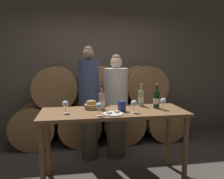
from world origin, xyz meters
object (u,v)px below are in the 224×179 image
at_px(wine_glass_center, 134,104).
at_px(wine_bottle_rose, 102,101).
at_px(wine_glass_right, 163,101).
at_px(wine_bottle_white, 141,98).
at_px(bread_basket, 91,105).
at_px(person_right, 116,106).
at_px(wine_glass_far_left, 65,104).
at_px(tasting_table, 114,121).
at_px(wine_glass_left, 99,106).
at_px(wine_bottle_red, 156,99).
at_px(cheese_plate, 113,114).
at_px(blue_crock, 122,106).
at_px(person_left, 89,102).

bearing_deg(wine_glass_center, wine_bottle_rose, 149.72).
distance_m(wine_bottle_rose, wine_glass_center, 0.42).
height_order(wine_glass_center, wine_glass_right, same).
height_order(wine_bottle_white, bread_basket, wine_bottle_white).
bearing_deg(wine_bottle_rose, person_right, 64.17).
height_order(wine_glass_far_left, wine_glass_center, same).
height_order(tasting_table, person_right, person_right).
bearing_deg(wine_glass_center, tasting_table, 149.29).
relative_size(wine_bottle_white, wine_glass_right, 2.03).
distance_m(tasting_table, wine_glass_left, 0.39).
bearing_deg(wine_bottle_rose, wine_glass_far_left, -165.83).
bearing_deg(wine_bottle_red, cheese_plate, -158.93).
height_order(wine_glass_left, wine_glass_center, same).
bearing_deg(wine_bottle_white, wine_bottle_red, -45.38).
bearing_deg(tasting_table, wine_bottle_white, 27.93).
xyz_separation_m(person_right, blue_crock, (-0.06, -0.74, 0.17)).
xyz_separation_m(tasting_table, wine_glass_left, (-0.21, -0.22, 0.24)).
bearing_deg(bread_basket, wine_glass_left, -80.64).
distance_m(wine_bottle_rose, bread_basket, 0.16).
xyz_separation_m(blue_crock, wine_glass_left, (-0.30, -0.18, 0.04)).
xyz_separation_m(tasting_table, wine_glass_center, (0.22, -0.13, 0.24)).
relative_size(wine_bottle_white, wine_glass_left, 2.03).
height_order(wine_bottle_red, wine_glass_right, wine_bottle_red).
bearing_deg(blue_crock, wine_bottle_red, 11.45).
relative_size(tasting_table, person_left, 1.03).
xyz_separation_m(tasting_table, wine_glass_right, (0.63, -0.05, 0.24)).
xyz_separation_m(person_right, wine_glass_right, (0.47, -0.75, 0.21)).
height_order(wine_bottle_red, bread_basket, wine_bottle_red).
relative_size(person_right, cheese_plate, 6.85).
distance_m(person_left, wine_bottle_red, 1.07).
xyz_separation_m(wine_bottle_white, wine_glass_left, (-0.63, -0.44, 0.00)).
height_order(wine_bottle_white, wine_glass_far_left, wine_bottle_white).
distance_m(person_left, wine_glass_left, 0.93).
xyz_separation_m(person_left, wine_bottle_rose, (0.13, -0.62, 0.13)).
relative_size(wine_glass_center, wine_glass_right, 1.00).
xyz_separation_m(wine_bottle_red, wine_glass_left, (-0.79, -0.28, -0.00)).
bearing_deg(wine_bottle_rose, cheese_plate, -68.73).
xyz_separation_m(person_right, wine_bottle_rose, (-0.30, -0.62, 0.20)).
bearing_deg(wine_glass_left, tasting_table, 46.75).
height_order(wine_bottle_white, wine_glass_center, wine_bottle_white).
distance_m(person_left, bread_basket, 0.56).
bearing_deg(wine_glass_left, cheese_plate, 14.26).
bearing_deg(tasting_table, wine_bottle_red, 5.93).
distance_m(person_left, person_right, 0.43).
distance_m(wine_bottle_white, cheese_plate, 0.62).
bearing_deg(person_left, wine_glass_center, -59.53).
bearing_deg(wine_bottle_red, wine_bottle_white, 134.62).
bearing_deg(wine_bottle_rose, wine_bottle_white, 14.44).
bearing_deg(person_left, wine_bottle_white, -34.76).
xyz_separation_m(wine_bottle_red, bread_basket, (-0.85, 0.08, -0.07)).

